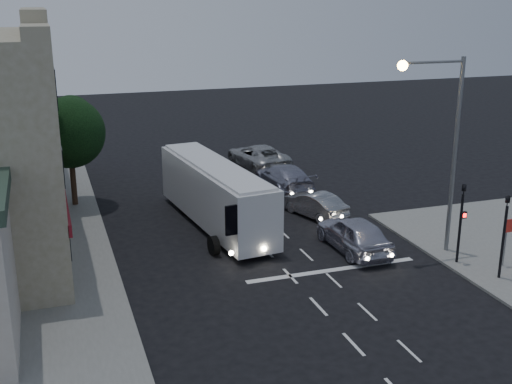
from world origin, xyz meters
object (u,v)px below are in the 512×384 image
object	(u,v)px
tour_bus	(215,193)
car_sedan_b	(284,178)
traffic_signal_main	(462,214)
street_tree	(69,129)
regulatory_sign	(507,235)
car_suv	(354,234)
car_sedan_c	(258,156)
car_sedan_a	(314,204)
traffic_signal_side	(505,227)
streetlight	(444,134)

from	to	relation	value
tour_bus	car_sedan_b	distance (m)	7.62
traffic_signal_main	street_tree	world-z (taller)	street_tree
car_sedan_b	regulatory_sign	xyz separation A→B (m)	(4.93, -14.38, 0.78)
car_suv	car_sedan_b	xyz separation A→B (m)	(0.43, 10.34, -0.02)
car_sedan_b	car_sedan_c	xyz separation A→B (m)	(0.26, 5.79, 0.00)
car_sedan_a	traffic_signal_side	size ratio (longest dim) A/B	1.01
car_sedan_a	streetlight	xyz separation A→B (m)	(3.20, -6.75, 5.05)
streetlight	regulatory_sign	bearing A→B (deg)	-51.25
car_sedan_b	traffic_signal_side	world-z (taller)	traffic_signal_side
traffic_signal_main	streetlight	world-z (taller)	streetlight
car_suv	car_sedan_b	bearing A→B (deg)	-93.77
regulatory_sign	street_tree	size ratio (longest dim) A/B	0.35
tour_bus	traffic_signal_main	size ratio (longest dim) A/B	2.73
tour_bus	street_tree	world-z (taller)	street_tree
tour_bus	streetlight	distance (m)	11.85
car_sedan_a	car_sedan_b	size ratio (longest dim) A/B	0.74
regulatory_sign	streetlight	bearing A→B (deg)	128.75
traffic_signal_side	street_tree	distance (m)	23.24
regulatory_sign	street_tree	bearing A→B (deg)	138.92
traffic_signal_side	street_tree	bearing A→B (deg)	135.50
tour_bus	regulatory_sign	bearing A→B (deg)	-48.36
car_suv	streetlight	world-z (taller)	streetlight
car_suv	car_sedan_c	xyz separation A→B (m)	(0.69, 16.14, -0.02)
regulatory_sign	streetlight	world-z (taller)	streetlight
tour_bus	car_suv	distance (m)	7.65
car_suv	regulatory_sign	bearing A→B (deg)	141.62
traffic_signal_main	street_tree	bearing A→B (deg)	137.97
car_sedan_c	streetlight	distance (m)	18.60
tour_bus	streetlight	world-z (taller)	streetlight
car_sedan_c	traffic_signal_side	bearing A→B (deg)	91.91
streetlight	street_tree	distance (m)	20.19
tour_bus	traffic_signal_side	xyz separation A→B (m)	(9.66, -10.43, 0.60)
traffic_signal_side	streetlight	distance (m)	4.84
car_sedan_a	streetlight	size ratio (longest dim) A/B	0.46
car_sedan_c	streetlight	world-z (taller)	streetlight
car_suv	street_tree	size ratio (longest dim) A/B	0.80
traffic_signal_side	car_suv	bearing A→B (deg)	131.08
car_sedan_b	car_sedan_c	distance (m)	5.80
car_sedan_c	street_tree	bearing A→B (deg)	13.00
car_suv	regulatory_sign	size ratio (longest dim) A/B	2.24
car_sedan_a	street_tree	distance (m)	14.28
car_sedan_b	street_tree	world-z (taller)	street_tree
car_sedan_c	street_tree	xyz separation A→B (m)	(-12.84, -4.91, 3.68)
regulatory_sign	street_tree	distance (m)	23.40
car_sedan_a	traffic_signal_main	distance (m)	9.04
car_sedan_b	traffic_signal_side	distance (m)	15.92
car_sedan_b	streetlight	distance (m)	13.25
regulatory_sign	streetlight	xyz separation A→B (m)	(-1.96, 2.44, 4.14)
car_sedan_b	car_sedan_a	bearing A→B (deg)	85.89
car_sedan_c	regulatory_sign	xyz separation A→B (m)	(4.67, -20.17, 0.78)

